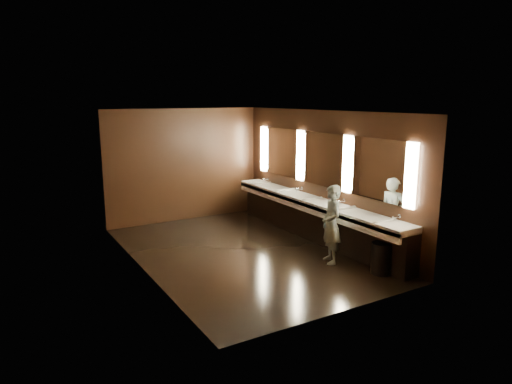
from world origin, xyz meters
The scene contains 10 objects.
floor centered at (0.00, 0.00, 0.00)m, with size 6.00×6.00×0.00m, color black.
ceiling centered at (0.00, 0.00, 2.80)m, with size 4.00×6.00×0.02m, color #2D2D2B.
wall_back centered at (0.00, 3.00, 1.40)m, with size 4.00×0.02×2.80m, color black.
wall_front centered at (0.00, -3.00, 1.40)m, with size 4.00×0.02×2.80m, color black.
wall_left centered at (-2.00, 0.00, 1.40)m, with size 0.02×6.00×2.80m, color black.
wall_right centered at (2.00, 0.00, 1.40)m, with size 0.02×6.00×2.80m, color black.
sink_counter centered at (1.79, 0.00, 0.50)m, with size 0.55×5.40×1.01m.
mirror_band centered at (1.98, 0.00, 1.75)m, with size 0.06×5.03×1.15m.
person centered at (1.17, -1.32, 0.74)m, with size 0.54×0.36×1.49m, color #8AAFCD.
trash_bin centered at (1.58, -2.22, 0.28)m, with size 0.36×0.36×0.56m, color black.
Camera 1 is at (-4.22, -7.66, 3.07)m, focal length 32.00 mm.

